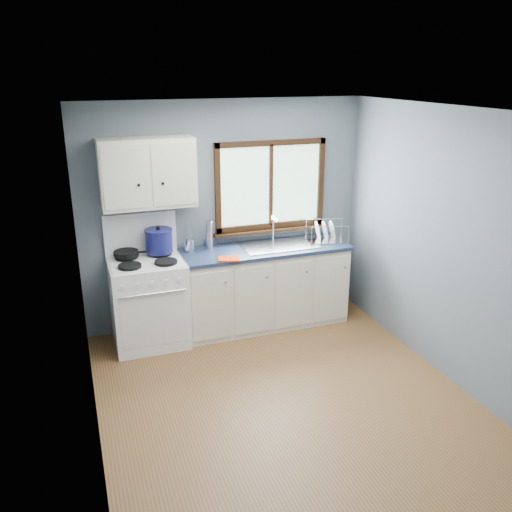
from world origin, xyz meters
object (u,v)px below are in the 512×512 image
object	(u,v)px
gas_range	(149,299)
base_cabinets	(264,290)
utensil_crock	(190,245)
dish_rack	(326,235)
stockpot	(159,241)
sink	(279,251)
thermos	(209,235)
skillet	(127,253)

from	to	relation	value
gas_range	base_cabinets	size ratio (longest dim) A/B	0.74
utensil_crock	dish_rack	distance (m)	1.57
base_cabinets	stockpot	bearing A→B (deg)	174.32
base_cabinets	sink	size ratio (longest dim) A/B	2.20
thermos	dish_rack	size ratio (longest dim) A/B	0.62
base_cabinets	thermos	distance (m)	0.90
stockpot	utensil_crock	distance (m)	0.35
skillet	dish_rack	world-z (taller)	dish_rack
utensil_crock	dish_rack	bearing A→B (deg)	-4.99
dish_rack	gas_range	bearing A→B (deg)	-165.35
gas_range	skillet	xyz separation A→B (m)	(-0.18, 0.12, 0.49)
stockpot	utensil_crock	world-z (taller)	utensil_crock
gas_range	dish_rack	world-z (taller)	gas_range
base_cabinets	thermos	xyz separation A→B (m)	(-0.58, 0.16, 0.67)
stockpot	thermos	xyz separation A→B (m)	(0.56, 0.04, -0.01)
gas_range	skillet	size ratio (longest dim) A/B	3.45
utensil_crock	stockpot	bearing A→B (deg)	-175.02
thermos	sink	bearing A→B (deg)	-11.54
sink	dish_rack	world-z (taller)	sink
gas_range	sink	world-z (taller)	gas_range
sink	stockpot	distance (m)	1.34
sink	thermos	size ratio (longest dim) A/B	2.63
base_cabinets	skillet	distance (m)	1.59
gas_range	stockpot	bearing A→B (deg)	38.38
thermos	dish_rack	xyz separation A→B (m)	(1.34, -0.15, -0.10)
sink	gas_range	bearing A→B (deg)	-179.29
gas_range	dish_rack	size ratio (longest dim) A/B	2.65
gas_range	base_cabinets	xyz separation A→B (m)	(1.31, 0.02, -0.08)
base_cabinets	sink	world-z (taller)	sink
sink	skillet	bearing A→B (deg)	176.34
base_cabinets	stockpot	size ratio (longest dim) A/B	4.86
gas_range	sink	size ratio (longest dim) A/B	1.62
dish_rack	thermos	bearing A→B (deg)	-172.39
sink	utensil_crock	size ratio (longest dim) A/B	2.42
base_cabinets	utensil_crock	size ratio (longest dim) A/B	5.33
dish_rack	utensil_crock	bearing A→B (deg)	-171.02
base_cabinets	stockpot	world-z (taller)	stockpot
stockpot	thermos	bearing A→B (deg)	4.34
skillet	stockpot	distance (m)	0.36
sink	utensil_crock	bearing A→B (deg)	171.75
sink	stockpot	size ratio (longest dim) A/B	2.21
base_cabinets	skillet	size ratio (longest dim) A/B	4.69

